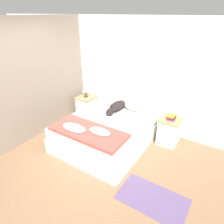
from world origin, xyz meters
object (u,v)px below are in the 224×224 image
object	(u,v)px
pillow_left	(115,102)
pillow_right	(135,107)
nightstand_left	(87,107)
table_lamp	(85,89)
book_stack	(172,117)
nightstand_right	(169,131)
bed	(107,131)
dog	(116,107)

from	to	relation	value
pillow_left	pillow_right	size ratio (longest dim) A/B	1.00
nightstand_left	table_lamp	world-z (taller)	table_lamp
book_stack	table_lamp	distance (m)	2.29
nightstand_right	pillow_left	xyz separation A→B (m)	(-1.42, 0.05, 0.34)
nightstand_left	pillow_left	bearing A→B (deg)	3.50
bed	nightstand_right	distance (m)	1.34
table_lamp	pillow_left	bearing A→B (deg)	3.89
dog	pillow_left	bearing A→B (deg)	127.99
nightstand_left	pillow_right	xyz separation A→B (m)	(1.42, 0.05, 0.34)
nightstand_left	book_stack	bearing A→B (deg)	0.42
dog	book_stack	size ratio (longest dim) A/B	3.31
pillow_left	pillow_right	world-z (taller)	same
bed	book_stack	distance (m)	1.40
pillow_left	pillow_right	xyz separation A→B (m)	(0.56, 0.00, 0.00)
bed	nightstand_right	world-z (taller)	nightstand_right
bed	book_stack	size ratio (longest dim) A/B	8.25
book_stack	pillow_left	bearing A→B (deg)	178.55
bed	pillow_right	size ratio (longest dim) A/B	3.88
dog	pillow_right	bearing A→B (deg)	39.19
bed	dog	world-z (taller)	dog
dog	book_stack	bearing A→B (deg)	11.27
dog	table_lamp	bearing A→B (deg)	168.59
bed	table_lamp	distance (m)	1.44
dog	book_stack	distance (m)	1.23
pillow_right	dog	size ratio (longest dim) A/B	0.64
nightstand_left	nightstand_right	world-z (taller)	same
dog	table_lamp	world-z (taller)	table_lamp
pillow_left	dog	size ratio (longest dim) A/B	0.64
bed	pillow_left	bearing A→B (deg)	110.00
nightstand_right	pillow_left	bearing A→B (deg)	177.87
nightstand_left	pillow_right	bearing A→B (deg)	2.13
table_lamp	book_stack	bearing A→B (deg)	0.57
nightstand_left	pillow_left	xyz separation A→B (m)	(0.86, 0.05, 0.34)
book_stack	nightstand_left	bearing A→B (deg)	-179.58
pillow_right	pillow_left	bearing A→B (deg)	180.00
bed	nightstand_right	bearing A→B (deg)	31.87
pillow_right	nightstand_left	bearing A→B (deg)	-177.87
nightstand_right	bed	bearing A→B (deg)	-148.13
pillow_right	bed	bearing A→B (deg)	-110.00
dog	book_stack	xyz separation A→B (m)	(1.21, 0.24, -0.02)
pillow_left	book_stack	xyz separation A→B (m)	(1.42, -0.04, 0.00)
bed	dog	xyz separation A→B (m)	(-0.06, 0.49, 0.38)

